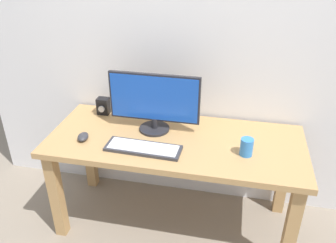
{
  "coord_description": "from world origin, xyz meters",
  "views": [
    {
      "loc": [
        0.35,
        -1.88,
        1.87
      ],
      "look_at": [
        -0.05,
        0.0,
        0.82
      ],
      "focal_mm": 37.5,
      "sensor_mm": 36.0,
      "label": 1
    }
  ],
  "objects_px": {
    "monitor": "(154,101)",
    "coffee_mug": "(247,147)",
    "audio_controller": "(103,106)",
    "keyboard_primary": "(143,148)",
    "desk": "(175,152)",
    "mouse": "(83,137)"
  },
  "relations": [
    {
      "from": "keyboard_primary",
      "to": "audio_controller",
      "type": "height_order",
      "value": "audio_controller"
    },
    {
      "from": "keyboard_primary",
      "to": "coffee_mug",
      "type": "distance_m",
      "value": 0.62
    },
    {
      "from": "desk",
      "to": "coffee_mug",
      "type": "bearing_deg",
      "value": -11.47
    },
    {
      "from": "monitor",
      "to": "keyboard_primary",
      "type": "relative_size",
      "value": 1.27
    },
    {
      "from": "coffee_mug",
      "to": "monitor",
      "type": "bearing_deg",
      "value": 163.04
    },
    {
      "from": "monitor",
      "to": "audio_controller",
      "type": "xyz_separation_m",
      "value": [
        -0.42,
        0.14,
        -0.15
      ]
    },
    {
      "from": "desk",
      "to": "coffee_mug",
      "type": "height_order",
      "value": "coffee_mug"
    },
    {
      "from": "monitor",
      "to": "coffee_mug",
      "type": "height_order",
      "value": "monitor"
    },
    {
      "from": "monitor",
      "to": "mouse",
      "type": "bearing_deg",
      "value": -151.39
    },
    {
      "from": "desk",
      "to": "mouse",
      "type": "relative_size",
      "value": 16.1
    },
    {
      "from": "monitor",
      "to": "coffee_mug",
      "type": "distance_m",
      "value": 0.65
    },
    {
      "from": "monitor",
      "to": "coffee_mug",
      "type": "xyz_separation_m",
      "value": [
        0.6,
        -0.18,
        -0.15
      ]
    },
    {
      "from": "monitor",
      "to": "mouse",
      "type": "height_order",
      "value": "monitor"
    },
    {
      "from": "desk",
      "to": "audio_controller",
      "type": "height_order",
      "value": "audio_controller"
    },
    {
      "from": "desk",
      "to": "monitor",
      "type": "bearing_deg",
      "value": 149.41
    },
    {
      "from": "monitor",
      "to": "audio_controller",
      "type": "distance_m",
      "value": 0.46
    },
    {
      "from": "audio_controller",
      "to": "keyboard_primary",
      "type": "bearing_deg",
      "value": -44.49
    },
    {
      "from": "mouse",
      "to": "keyboard_primary",
      "type": "bearing_deg",
      "value": -13.34
    },
    {
      "from": "desk",
      "to": "keyboard_primary",
      "type": "height_order",
      "value": "keyboard_primary"
    },
    {
      "from": "mouse",
      "to": "audio_controller",
      "type": "height_order",
      "value": "audio_controller"
    },
    {
      "from": "keyboard_primary",
      "to": "audio_controller",
      "type": "bearing_deg",
      "value": 135.51
    },
    {
      "from": "coffee_mug",
      "to": "keyboard_primary",
      "type": "bearing_deg",
      "value": -173.07
    }
  ]
}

